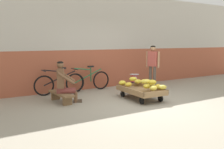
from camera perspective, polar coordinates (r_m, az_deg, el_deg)
The scene contains 12 objects.
ground_plane at distance 6.72m, azimuth 7.76°, elevation -6.90°, with size 80.00×80.00×0.00m, color gray.
back_wall at distance 8.97m, azimuth -4.12°, elevation 7.75°, with size 16.00×0.30×3.40m.
banana_cart at distance 7.28m, azimuth 6.65°, elevation -3.81°, with size 0.93×1.49×0.36m.
banana_pile at distance 7.21m, azimuth 7.43°, elevation -2.10°, with size 0.84×1.43×0.26m.
low_bench at distance 7.02m, azimuth -11.61°, elevation -4.67°, with size 0.39×1.12×0.27m.
vendor_seated at distance 6.95m, azimuth -10.96°, elevation -1.70°, with size 0.74×0.63×1.14m.
plastic_crate at distance 8.37m, azimuth 5.11°, elevation -2.92°, with size 0.36×0.28×0.30m.
weighing_scale at distance 8.32m, azimuth 5.14°, elevation -0.86°, with size 0.30×0.30×0.29m.
bicycle_near_left at distance 8.07m, azimuth -11.87°, elevation -1.98°, with size 1.66×0.48×0.86m.
bicycle_far_left at distance 8.46m, azimuth -5.48°, elevation -1.41°, with size 1.66×0.48×0.86m.
customer_adult at distance 8.93m, azimuth 9.33°, elevation 2.87°, with size 0.33×0.44×1.53m.
shopping_bag at distance 8.02m, azimuth 8.02°, elevation -3.63°, with size 0.18×0.12×0.24m, color #3370B7.
Camera 1 is at (-4.14, -5.02, 1.67)m, focal length 39.83 mm.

